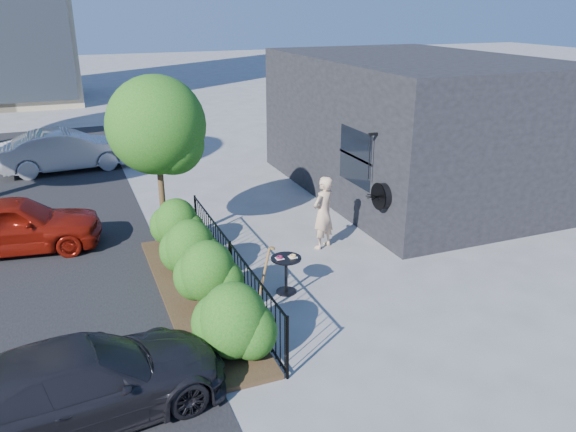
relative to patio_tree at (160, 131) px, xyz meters
name	(u,v)px	position (x,y,z in m)	size (l,w,h in m)	color
ground	(301,279)	(2.24, -2.76, -2.76)	(120.00, 120.00, 0.00)	gray
shop_building	(411,125)	(7.73, 1.74, -0.76)	(6.22, 9.00, 4.00)	black
fence	(231,266)	(0.74, -2.76, -2.20)	(0.05, 6.05, 1.10)	black
planting_bed	(197,296)	(0.04, -2.76, -2.72)	(1.30, 6.00, 0.08)	#382616
shrubs	(199,263)	(0.14, -2.66, -2.06)	(1.10, 5.60, 1.24)	#155313
patio_tree	(160,131)	(0.00, 0.00, 0.00)	(2.20, 2.20, 3.94)	#3F2B19
cafe_table	(286,269)	(1.74, -3.18, -2.24)	(0.60, 0.60, 0.81)	black
woman	(323,213)	(3.36, -1.43, -1.89)	(0.63, 0.42, 1.74)	#D5AD8A
shovel	(261,287)	(0.98, -3.87, -2.15)	(0.47, 0.18, 1.39)	brown
car_red	(13,225)	(-3.35, 1.03, -2.10)	(1.56, 3.87, 1.32)	maroon
car_silver	(66,150)	(-2.00, 7.80, -2.05)	(1.50, 4.30, 1.42)	#A7A7AC
car_darkgrey	(82,383)	(-2.18, -5.53, -2.19)	(1.62, 3.98, 1.16)	black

